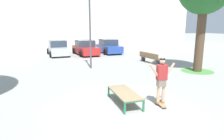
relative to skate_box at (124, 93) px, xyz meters
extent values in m
plane|color=#999993|center=(-0.26, -0.54, -0.41)|extent=(120.00, 120.00, 0.00)
cube|color=silver|center=(-0.03, 25.98, 6.33)|extent=(42.84, 4.00, 13.48)
cube|color=#237A4C|center=(-0.34, 0.92, -0.22)|extent=(0.06, 0.06, 0.38)
cube|color=#237A4C|center=(0.36, 0.92, -0.22)|extent=(0.06, 0.06, 0.38)
cube|color=#237A4C|center=(-0.36, -0.92, -0.22)|extent=(0.06, 0.06, 0.38)
cube|color=#237A4C|center=(0.34, -0.92, -0.22)|extent=(0.06, 0.06, 0.38)
cylinder|color=#237A4C|center=(-0.35, 0.00, -0.01)|extent=(0.06, 1.90, 0.05)
cylinder|color=#237A4C|center=(0.35, 0.00, -0.01)|extent=(0.06, 1.90, 0.05)
cylinder|color=#237A4C|center=(0.01, 0.92, -0.01)|extent=(0.76, 0.06, 0.05)
cylinder|color=#237A4C|center=(-0.01, -0.92, -0.01)|extent=(0.76, 0.06, 0.05)
cube|color=#847051|center=(0.00, 0.00, 0.03)|extent=(0.77, 1.90, 0.03)
cube|color=#9E754C|center=(1.20, -0.61, -0.33)|extent=(0.29, 0.82, 0.02)
cylinder|color=silver|center=(1.16, -0.32, -0.39)|extent=(0.04, 0.06, 0.06)
cylinder|color=silver|center=(1.31, -0.34, -0.39)|extent=(0.04, 0.06, 0.06)
cylinder|color=silver|center=(1.10, -0.88, -0.39)|extent=(0.04, 0.06, 0.06)
cylinder|color=silver|center=(1.25, -0.89, -0.39)|extent=(0.04, 0.06, 0.06)
cylinder|color=tan|center=(1.10, -0.60, 0.09)|extent=(0.11, 0.11, 0.82)
cube|color=#99704C|center=(1.11, -0.55, -0.29)|extent=(0.13, 0.25, 0.07)
cylinder|color=tan|center=(1.30, -0.62, 0.09)|extent=(0.11, 0.11, 0.82)
cube|color=#99704C|center=(1.31, -0.57, -0.29)|extent=(0.13, 0.25, 0.07)
cube|color=#756B5B|center=(1.20, -0.61, 0.46)|extent=(0.32, 0.23, 0.24)
cube|color=maroon|center=(1.20, -0.61, 0.86)|extent=(0.38, 0.26, 0.56)
cylinder|color=tan|center=(0.90, -0.57, 0.94)|extent=(0.40, 0.12, 0.52)
cylinder|color=tan|center=(1.50, -0.64, 0.94)|extent=(0.40, 0.12, 0.52)
sphere|color=tan|center=(1.20, -0.61, 1.27)|extent=(0.20, 0.20, 0.20)
cylinder|color=black|center=(1.20, -0.61, 1.34)|extent=(0.19, 0.19, 0.05)
cylinder|color=brown|center=(6.63, 3.69, 1.54)|extent=(0.55, 0.55, 3.90)
cylinder|color=#47893D|center=(6.63, 3.69, -0.41)|extent=(2.07, 2.07, 0.01)
cube|color=#B7BABF|center=(-1.55, 14.07, 0.10)|extent=(1.98, 4.31, 0.70)
cube|color=#2D3847|center=(-1.56, 14.22, 0.77)|extent=(1.70, 2.20, 0.64)
cylinder|color=black|center=(-0.61, 12.83, -0.11)|extent=(0.26, 0.61, 0.60)
cylinder|color=black|center=(-2.31, 12.71, -0.11)|extent=(0.26, 0.61, 0.60)
cylinder|color=black|center=(-0.79, 15.43, -0.11)|extent=(0.26, 0.61, 0.60)
cylinder|color=black|center=(-2.49, 15.31, -0.11)|extent=(0.26, 0.61, 0.60)
cube|color=red|center=(1.13, 13.53, 0.10)|extent=(2.18, 4.37, 0.70)
cube|color=#2D3847|center=(1.11, 13.67, 0.77)|extent=(1.79, 2.27, 0.64)
cylinder|color=black|center=(2.12, 12.33, -0.11)|extent=(0.29, 0.62, 0.60)
cylinder|color=black|center=(0.44, 12.13, -0.11)|extent=(0.29, 0.62, 0.60)
cylinder|color=black|center=(1.82, 14.92, -0.11)|extent=(0.29, 0.62, 0.60)
cylinder|color=black|center=(0.13, 14.72, -0.11)|extent=(0.29, 0.62, 0.60)
cube|color=#28479E|center=(3.81, 14.10, 0.10)|extent=(1.89, 4.27, 0.70)
cube|color=#2D3847|center=(3.80, 14.25, 0.77)|extent=(1.65, 2.17, 0.64)
cylinder|color=black|center=(4.72, 12.84, -0.11)|extent=(0.25, 0.61, 0.60)
cylinder|color=black|center=(3.02, 12.77, -0.11)|extent=(0.25, 0.61, 0.60)
cylinder|color=black|center=(4.60, 15.44, -0.11)|extent=(0.25, 0.61, 0.60)
cylinder|color=black|center=(2.90, 15.37, -0.11)|extent=(0.25, 0.61, 0.60)
cube|color=brown|center=(5.15, 7.31, 0.02)|extent=(0.77, 2.44, 0.06)
cube|color=brown|center=(4.96, 7.28, 0.24)|extent=(0.37, 2.38, 0.36)
cube|color=#424247|center=(5.02, 8.26, -0.21)|extent=(0.38, 0.13, 0.40)
cube|color=#424247|center=(5.29, 6.36, -0.21)|extent=(0.38, 0.13, 0.40)
cylinder|color=#4C4C51|center=(0.20, 6.78, 2.34)|extent=(0.12, 0.12, 5.50)
camera|label=1|loc=(-2.74, -6.72, 2.51)|focal=32.14mm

